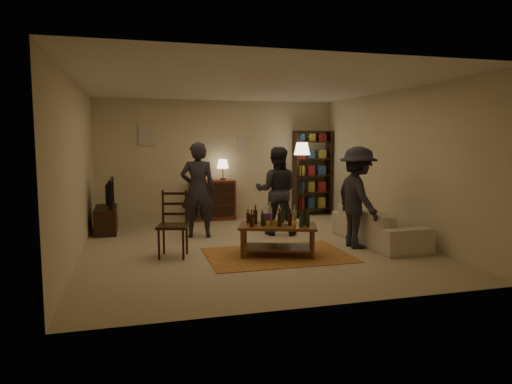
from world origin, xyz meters
name	(u,v)px	position (x,y,z in m)	size (l,w,h in m)	color
floor	(251,245)	(0.00, 0.00, 0.00)	(6.00, 6.00, 0.00)	#C6B793
room_shell	(190,139)	(-0.65, 2.98, 1.81)	(6.00, 6.00, 6.00)	beige
rug	(278,255)	(0.23, -0.78, 0.01)	(2.20, 1.50, 0.01)	maroon
coffee_table	(278,229)	(0.23, -0.78, 0.43)	(1.33, 1.00, 0.83)	brown
dining_chair	(174,221)	(-1.34, -0.38, 0.55)	(0.55, 0.55, 1.04)	black
tv_stand	(106,213)	(-2.44, 1.80, 0.38)	(0.40, 1.00, 1.06)	black
dresser	(213,199)	(-0.19, 2.71, 0.48)	(1.00, 0.50, 1.36)	brown
bookshelf	(312,172)	(2.25, 2.78, 1.03)	(0.90, 0.34, 2.02)	black
floor_lamp	(302,154)	(1.82, 2.36, 1.48)	(0.36, 0.36, 1.74)	black
sofa	(378,226)	(2.20, -0.40, 0.30)	(2.08, 0.81, 0.61)	beige
person_left	(198,190)	(-0.77, 0.92, 0.88)	(0.64, 0.42, 1.76)	#27262E
person_right	(277,191)	(0.71, 0.77, 0.84)	(0.81, 0.63, 1.67)	#282830
person_by_sofa	(357,197)	(1.68, -0.60, 0.85)	(1.09, 0.63, 1.69)	#25242C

